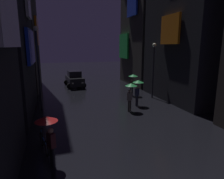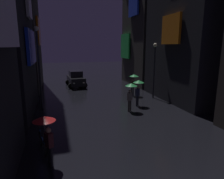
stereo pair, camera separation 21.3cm
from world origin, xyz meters
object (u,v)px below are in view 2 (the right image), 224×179
at_px(pedestrian_foreground_left_green, 131,89).
at_px(streetlamp_left_far, 39,59).
at_px(pedestrian_midstreet_left_red, 46,127).
at_px(car_distant, 76,79).
at_px(bicycle_parked_at_storefront, 43,142).
at_px(streetlamp_right_far, 154,64).
at_px(pedestrian_far_right_green, 134,79).
at_px(pedestrian_near_crossing_green, 138,86).

distance_m(pedestrian_foreground_left_green, streetlamp_left_far, 7.29).
distance_m(pedestrian_midstreet_left_red, car_distant, 16.75).
xyz_separation_m(bicycle_parked_at_storefront, car_distant, (3.10, 15.13, 0.54)).
bearing_deg(bicycle_parked_at_storefront, pedestrian_foreground_left_green, 35.59).
xyz_separation_m(car_distant, streetlamp_right_far, (6.50, -7.63, 2.29)).
distance_m(pedestrian_foreground_left_green, pedestrian_far_right_green, 4.89).
distance_m(pedestrian_far_right_green, pedestrian_midstreet_left_red, 12.84).
distance_m(pedestrian_midstreet_left_red, bicycle_parked_at_storefront, 1.89).
bearing_deg(car_distant, pedestrian_midstreet_left_red, -99.73).
xyz_separation_m(pedestrian_far_right_green, streetlamp_right_far, (1.50, -1.32, 1.55)).
height_order(car_distant, streetlamp_left_far, streetlamp_left_far).
height_order(pedestrian_near_crossing_green, car_distant, pedestrian_near_crossing_green).
relative_size(pedestrian_far_right_green, car_distant, 0.50).
relative_size(streetlamp_left_far, streetlamp_right_far, 1.23).
bearing_deg(pedestrian_near_crossing_green, car_distant, 113.03).
bearing_deg(pedestrian_near_crossing_green, streetlamp_left_far, 170.02).
relative_size(car_distant, streetlamp_left_far, 0.68).
relative_size(bicycle_parked_at_storefront, streetlamp_right_far, 0.35).
bearing_deg(pedestrian_foreground_left_green, streetlamp_left_far, 159.05).
relative_size(pedestrian_far_right_green, pedestrian_midstreet_left_red, 1.00).
bearing_deg(streetlamp_left_far, pedestrian_foreground_left_green, -20.95).
height_order(pedestrian_far_right_green, pedestrian_midstreet_left_red, same).
xyz_separation_m(pedestrian_near_crossing_green, bicycle_parked_at_storefront, (-7.19, -5.52, -1.28)).
height_order(bicycle_parked_at_storefront, car_distant, car_distant).
bearing_deg(pedestrian_midstreet_left_red, bicycle_parked_at_storefront, 101.48).
distance_m(pedestrian_foreground_left_green, pedestrian_near_crossing_green, 1.59).
xyz_separation_m(pedestrian_near_crossing_green, car_distant, (-4.08, 9.61, -0.74)).
bearing_deg(pedestrian_near_crossing_green, pedestrian_foreground_left_green, -133.40).
bearing_deg(streetlamp_right_far, car_distant, 130.44).
bearing_deg(pedestrian_midstreet_left_red, pedestrian_near_crossing_green, 44.87).
relative_size(pedestrian_near_crossing_green, bicycle_parked_at_storefront, 1.19).
height_order(pedestrian_far_right_green, streetlamp_right_far, streetlamp_right_far).
height_order(pedestrian_midstreet_left_red, car_distant, pedestrian_midstreet_left_red).
relative_size(pedestrian_foreground_left_green, pedestrian_near_crossing_green, 1.00).
xyz_separation_m(pedestrian_foreground_left_green, bicycle_parked_at_storefront, (-6.10, -4.37, -1.28)).
bearing_deg(streetlamp_left_far, pedestrian_near_crossing_green, -9.98).
xyz_separation_m(streetlamp_left_far, streetlamp_right_far, (10.00, 0.65, -0.63)).
bearing_deg(streetlamp_left_far, pedestrian_far_right_green, 13.03).
bearing_deg(bicycle_parked_at_storefront, streetlamp_left_far, 93.31).
height_order(bicycle_parked_at_storefront, streetlamp_left_far, streetlamp_left_far).
height_order(pedestrian_foreground_left_green, pedestrian_near_crossing_green, same).
xyz_separation_m(bicycle_parked_at_storefront, streetlamp_left_far, (-0.40, 6.85, 3.46)).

